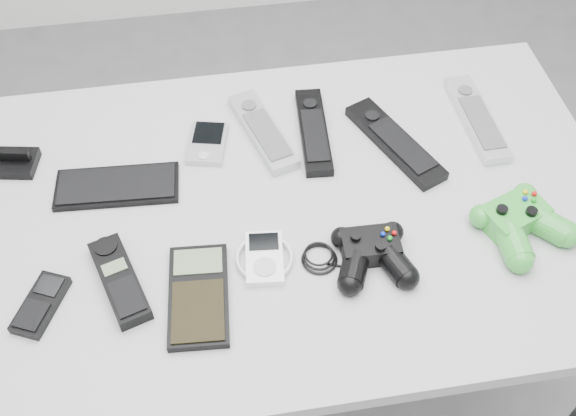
{
  "coord_description": "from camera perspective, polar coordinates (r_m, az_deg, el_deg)",
  "views": [
    {
      "loc": [
        -0.06,
        -0.8,
        1.74
      ],
      "look_at": [
        0.06,
        -0.06,
        0.82
      ],
      "focal_mm": 42.0,
      "sensor_mm": 36.0,
      "label": 1
    }
  ],
  "objects": [
    {
      "name": "controller_green",
      "position": [
        1.23,
        19.1,
        -1.01
      ],
      "size": [
        0.2,
        0.2,
        0.05
      ],
      "primitive_type": null,
      "rotation": [
        0.0,
        0.0,
        0.36
      ],
      "color": "green",
      "rests_on": "desk"
    },
    {
      "name": "cordless_handset",
      "position": [
        1.14,
        -14.08,
        -5.92
      ],
      "size": [
        0.1,
        0.18,
        0.03
      ],
      "primitive_type": "cube",
      "rotation": [
        0.0,
        0.0,
        0.31
      ],
      "color": "black",
      "rests_on": "desk"
    },
    {
      "name": "mp3_player",
      "position": [
        1.14,
        -2.01,
        -4.23
      ],
      "size": [
        0.11,
        0.11,
        0.02
      ],
      "primitive_type": "cube",
      "rotation": [
        0.0,
        0.0,
        -0.1
      ],
      "color": "white",
      "rests_on": "desk"
    },
    {
      "name": "mobile_phone",
      "position": [
        1.16,
        -20.21,
        -7.64
      ],
      "size": [
        0.09,
        0.12,
        0.02
      ],
      "primitive_type": "cube",
      "rotation": [
        0.0,
        0.0,
        -0.43
      ],
      "color": "black",
      "rests_on": "desk"
    },
    {
      "name": "calculator",
      "position": [
        1.1,
        -7.59,
        -7.32
      ],
      "size": [
        0.11,
        0.2,
        0.02
      ],
      "primitive_type": "cube",
      "rotation": [
        0.0,
        0.0,
        -0.08
      ],
      "color": "black",
      "rests_on": "desk"
    },
    {
      "name": "pda",
      "position": [
        1.32,
        -6.86,
        5.51
      ],
      "size": [
        0.09,
        0.12,
        0.02
      ],
      "primitive_type": "cube",
      "rotation": [
        0.0,
        0.0,
        -0.23
      ],
      "color": "#ACADB4",
      "rests_on": "desk"
    },
    {
      "name": "remote_silver_a",
      "position": [
        1.33,
        -2.16,
        6.59
      ],
      "size": [
        0.12,
        0.23,
        0.02
      ],
      "primitive_type": "cube",
      "rotation": [
        0.0,
        0.0,
        0.28
      ],
      "color": "#ACADB4",
      "rests_on": "desk"
    },
    {
      "name": "remote_black_a",
      "position": [
        1.33,
        2.18,
        6.57
      ],
      "size": [
        0.07,
        0.23,
        0.02
      ],
      "primitive_type": "cube",
      "rotation": [
        0.0,
        0.0,
        -0.07
      ],
      "color": "black",
      "rests_on": "desk"
    },
    {
      "name": "dock_bracket",
      "position": [
        1.36,
        -22.18,
        3.86
      ],
      "size": [
        0.09,
        0.08,
        0.04
      ],
      "primitive_type": "cube",
      "rotation": [
        0.0,
        0.0,
        -0.18
      ],
      "color": "black",
      "rests_on": "desk"
    },
    {
      "name": "remote_black_b",
      "position": [
        1.32,
        9.03,
        5.58
      ],
      "size": [
        0.15,
        0.25,
        0.02
      ],
      "primitive_type": "cube",
      "rotation": [
        0.0,
        0.0,
        0.41
      ],
      "color": "black",
      "rests_on": "desk"
    },
    {
      "name": "floor",
      "position": [
        1.91,
        -2.2,
        -14.44
      ],
      "size": [
        3.5,
        3.5,
        0.0
      ],
      "primitive_type": "plane",
      "color": "#5F5E63",
      "rests_on": "ground"
    },
    {
      "name": "controller_black",
      "position": [
        1.13,
        7.13,
        -3.72
      ],
      "size": [
        0.24,
        0.15,
        0.05
      ],
      "primitive_type": null,
      "rotation": [
        0.0,
        0.0,
        -0.03
      ],
      "color": "black",
      "rests_on": "desk"
    },
    {
      "name": "pda_keyboard",
      "position": [
        1.28,
        -14.27,
        1.84
      ],
      "size": [
        0.23,
        0.11,
        0.01
      ],
      "primitive_type": "cube",
      "rotation": [
        0.0,
        0.0,
        -0.06
      ],
      "color": "black",
      "rests_on": "desk"
    },
    {
      "name": "remote_silver_b",
      "position": [
        1.41,
        15.69,
        7.37
      ],
      "size": [
        0.06,
        0.24,
        0.02
      ],
      "primitive_type": "cube",
      "rotation": [
        0.0,
        0.0,
        0.02
      ],
      "color": "silver",
      "rests_on": "desk"
    },
    {
      "name": "desk",
      "position": [
        1.27,
        0.51,
        -1.67
      ],
      "size": [
        1.19,
        0.76,
        0.8
      ],
      "color": "#A7A7A9",
      "rests_on": "floor"
    }
  ]
}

